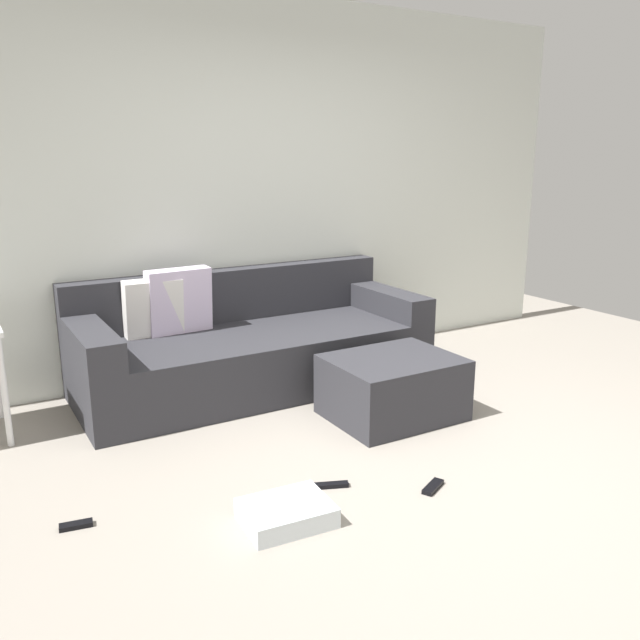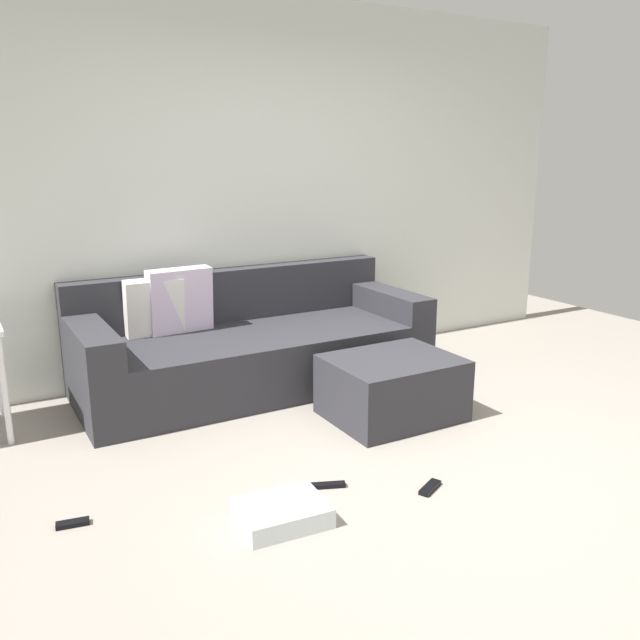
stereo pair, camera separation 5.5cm
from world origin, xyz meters
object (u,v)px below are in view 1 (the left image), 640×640
at_px(remote_under_side_table, 76,525).
at_px(storage_bin, 286,513).
at_px(couch_sectional, 250,346).
at_px(ottoman, 392,387).
at_px(remote_near_ottoman, 433,487).
at_px(remote_by_storage_bin, 331,485).

bearing_deg(remote_under_side_table, storage_bin, -18.31).
xyz_separation_m(couch_sectional, storage_bin, (-0.62, -1.74, -0.24)).
xyz_separation_m(ottoman, storage_bin, (-1.15, -0.76, -0.15)).
bearing_deg(storage_bin, remote_under_side_table, 152.09).
bearing_deg(remote_under_side_table, remote_near_ottoman, -9.09).
distance_m(remote_by_storage_bin, remote_under_side_table, 1.20).
relative_size(couch_sectional, remote_by_storage_bin, 13.73).
distance_m(ottoman, storage_bin, 1.39).
xyz_separation_m(couch_sectional, remote_by_storage_bin, (-0.28, -1.57, -0.28)).
xyz_separation_m(ottoman, remote_near_ottoman, (-0.38, -0.86, -0.18)).
bearing_deg(ottoman, remote_under_side_table, -170.94).
relative_size(couch_sectional, storage_bin, 6.21).
bearing_deg(ottoman, remote_by_storage_bin, -144.23).
height_order(couch_sectional, ottoman, couch_sectional).
bearing_deg(remote_by_storage_bin, remote_under_side_table, -170.92).
relative_size(couch_sectional, remote_near_ottoman, 15.29).
bearing_deg(couch_sectional, remote_under_side_table, -138.13).
xyz_separation_m(ottoman, remote_by_storage_bin, (-0.81, -0.58, -0.18)).
bearing_deg(remote_near_ottoman, couch_sectional, 67.96).
height_order(storage_bin, remote_near_ottoman, storage_bin).
distance_m(ottoman, remote_by_storage_bin, 1.02).
height_order(remote_near_ottoman, remote_by_storage_bin, same).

